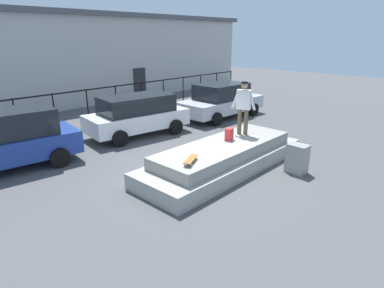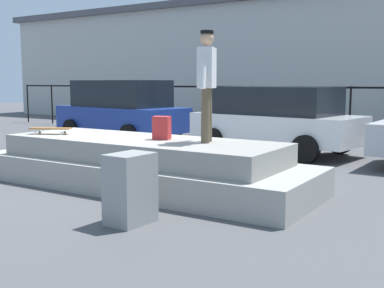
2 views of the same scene
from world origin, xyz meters
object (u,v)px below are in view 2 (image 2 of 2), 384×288
Objects in this scene: backpack at (162,128)px; car_blue_hatchback_near at (121,109)px; skateboard at (50,129)px; utility_box at (130,189)px; car_white_hatchback_mid at (276,118)px; skateboarder at (207,78)px.

backpack is 7.07m from car_blue_hatchback_near.
backpack is (2.27, 0.44, 0.10)m from skateboard.
car_blue_hatchback_near is 4.98× the size of utility_box.
skateboard is at bearing -61.88° from car_blue_hatchback_near.
car_white_hatchback_mid is at bearing 100.16° from utility_box.
backpack reaches higher than skateboard.
skateboard is 1.95× the size of backpack.
skateboarder is 4.50× the size of backpack.
car_blue_hatchback_near is (-2.85, 5.32, 0.04)m from skateboard.
skateboarder is at bearing -38.89° from car_blue_hatchback_near.
car_blue_hatchback_near is 9.12m from utility_box.
skateboard is (-3.11, -0.52, -0.94)m from skateboarder.
car_blue_hatchback_near reaches higher than car_white_hatchback_mid.
skateboarder is at bearing 9.50° from skateboard.
skateboarder is 4.95m from car_white_hatchback_mid.
skateboard reaches higher than utility_box.
skateboard is 3.54m from utility_box.
skateboarder reaches higher than utility_box.
skateboarder reaches higher than skateboard.
skateboarder is 0.40× the size of car_white_hatchback_mid.
skateboarder is at bearing 169.05° from backpack.
backpack is 0.44× the size of utility_box.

